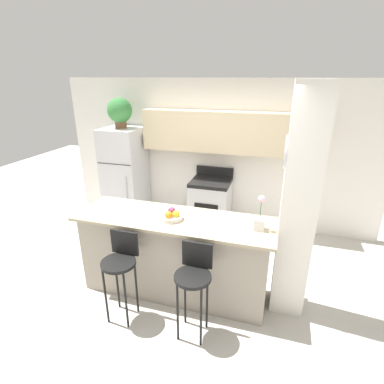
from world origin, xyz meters
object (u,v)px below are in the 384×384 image
object	(u,v)px
bar_stool_left	(120,263)
orchid_vase	(260,220)
potted_plant_on_fridge	(120,111)
bar_stool_right	(194,277)
stove_range	(210,205)
fruit_bowl	(172,216)
refrigerator	(125,176)

from	to	relation	value
bar_stool_left	orchid_vase	size ratio (longest dim) A/B	2.61
potted_plant_on_fridge	bar_stool_right	bearing A→B (deg)	-48.88
bar_stool_right	orchid_vase	xyz separation A→B (m)	(0.56, 0.56, 0.45)
stove_range	bar_stool_right	distance (m)	2.38
orchid_vase	fruit_bowl	world-z (taller)	orchid_vase
bar_stool_right	refrigerator	bearing A→B (deg)	131.12
refrigerator	bar_stool_left	size ratio (longest dim) A/B	1.70
stove_range	potted_plant_on_fridge	size ratio (longest dim) A/B	2.10
bar_stool_left	potted_plant_on_fridge	xyz separation A→B (m)	(-1.17, 2.28, 1.32)
potted_plant_on_fridge	orchid_vase	distance (m)	3.20
stove_range	bar_stool_left	world-z (taller)	stove_range
refrigerator	stove_range	distance (m)	1.66
bar_stool_left	refrigerator	bearing A→B (deg)	117.14
potted_plant_on_fridge	fruit_bowl	bearing A→B (deg)	-48.22
refrigerator	fruit_bowl	bearing A→B (deg)	-48.22
bar_stool_left	bar_stool_right	world-z (taller)	same
refrigerator	orchid_vase	xyz separation A→B (m)	(2.56, -1.72, 0.28)
stove_range	bar_stool_left	size ratio (longest dim) A/B	1.05
stove_range	potted_plant_on_fridge	xyz separation A→B (m)	(-1.61, -0.05, 1.55)
bar_stool_left	fruit_bowl	xyz separation A→B (m)	(0.40, 0.52, 0.38)
refrigerator	fruit_bowl	xyz separation A→B (m)	(1.57, -1.76, 0.21)
potted_plant_on_fridge	fruit_bowl	size ratio (longest dim) A/B	1.99
bar_stool_left	fruit_bowl	distance (m)	0.76
orchid_vase	refrigerator	bearing A→B (deg)	146.07
orchid_vase	fruit_bowl	distance (m)	0.99
stove_range	bar_stool_right	bearing A→B (deg)	-80.62
refrigerator	bar_stool_left	bearing A→B (deg)	-62.86
refrigerator	fruit_bowl	size ratio (longest dim) A/B	6.75
bar_stool_right	fruit_bowl	xyz separation A→B (m)	(-0.42, 0.52, 0.38)
stove_range	orchid_vase	distance (m)	2.12
potted_plant_on_fridge	fruit_bowl	world-z (taller)	potted_plant_on_fridge
stove_range	bar_stool_left	distance (m)	2.39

